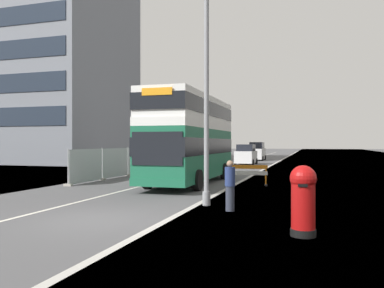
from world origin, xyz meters
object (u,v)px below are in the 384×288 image
lamppost_foreground (206,104)px  red_pillar_postbox (303,197)px  car_oncoming_near (246,155)px  car_receding_mid (257,152)px  pedestrian_at_kerb (230,186)px  roadworks_barrier (249,172)px  double_decker_bus (191,138)px

lamppost_foreground → red_pillar_postbox: (3.45, -3.79, -2.71)m
car_oncoming_near → red_pillar_postbox: bearing=-78.1°
car_receding_mid → pedestrian_at_kerb: bearing=-83.4°
lamppost_foreground → car_oncoming_near: 27.35m
red_pillar_postbox → pedestrian_at_kerb: (-2.40, 2.89, -0.10)m
lamppost_foreground → red_pillar_postbox: bearing=-47.7°
pedestrian_at_kerb → roadworks_barrier: bearing=94.4°
roadworks_barrier → car_receding_mid: bearing=97.1°
double_decker_bus → red_pillar_postbox: (6.28, -11.01, -1.60)m
lamppost_foreground → car_receding_mid: bearing=95.1°
double_decker_bus → pedestrian_at_kerb: double_decker_bus is taller
double_decker_bus → red_pillar_postbox: 12.77m
double_decker_bus → car_oncoming_near: 19.89m
red_pillar_postbox → car_receding_mid: size_ratio=0.40×
pedestrian_at_kerb → double_decker_bus: bearing=115.6°
car_oncoming_near → pedestrian_at_kerb: size_ratio=2.34×
car_receding_mid → car_oncoming_near: bearing=-88.6°
car_oncoming_near → pedestrian_at_kerb: 28.25m
red_pillar_postbox → roadworks_barrier: red_pillar_postbox is taller
double_decker_bus → car_oncoming_near: double_decker_bus is taller
lamppost_foreground → pedestrian_at_kerb: lamppost_foreground is taller
red_pillar_postbox → pedestrian_at_kerb: bearing=129.7°
lamppost_foreground → double_decker_bus: bearing=111.4°
car_receding_mid → double_decker_bus: bearing=-89.1°
car_receding_mid → pedestrian_at_kerb: 38.14m
pedestrian_at_kerb → car_receding_mid: bearing=96.6°
red_pillar_postbox → roadworks_barrier: (-3.01, 10.83, -0.25)m
double_decker_bus → red_pillar_postbox: bearing=-60.3°
car_receding_mid → roadworks_barrier: bearing=-82.9°
double_decker_bus → roadworks_barrier: (3.27, -0.17, -1.85)m
double_decker_bus → car_receding_mid: double_decker_bus is taller
car_oncoming_near → car_receding_mid: (-0.25, 9.95, 0.10)m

